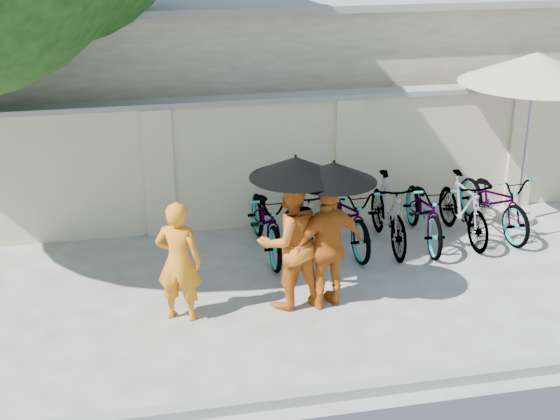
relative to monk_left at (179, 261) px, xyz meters
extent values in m
plane|color=#B5B4B0|center=(0.95, -0.34, -0.77)|extent=(80.00, 80.00, 0.00)
cube|color=gray|center=(0.95, -2.04, -0.71)|extent=(40.00, 0.16, 0.12)
cube|color=beige|center=(1.95, 2.86, 0.23)|extent=(20.00, 0.30, 2.00)
cube|color=beige|center=(2.95, 6.66, 0.83)|extent=(14.00, 6.00, 3.20)
imported|color=orange|center=(0.00, 0.00, 0.00)|extent=(0.66, 0.55, 1.55)
imported|color=#CE671B|center=(1.40, 0.07, 0.11)|extent=(1.00, 0.86, 1.76)
cylinder|color=black|center=(1.45, -0.01, 0.67)|extent=(0.02, 0.02, 0.89)
cone|color=black|center=(1.45, -0.01, 1.11)|extent=(1.13, 1.13, 0.26)
imported|color=#C35E17|center=(1.87, -0.06, 0.05)|extent=(1.04, 0.64, 1.65)
cylinder|color=black|center=(1.89, -0.14, 0.61)|extent=(0.02, 0.02, 0.90)
cone|color=black|center=(1.89, -0.14, 1.06)|extent=(1.06, 1.06, 0.24)
cylinder|color=gray|center=(5.65, 2.03, -0.72)|extent=(0.52, 0.52, 0.10)
cylinder|color=#9593A7|center=(5.65, 2.03, 0.46)|extent=(0.06, 0.06, 2.47)
cone|color=#BABC99|center=(5.65, 2.03, 1.74)|extent=(2.57, 2.57, 0.47)
imported|color=#9593A7|center=(1.43, 1.71, -0.26)|extent=(0.71, 1.98, 1.04)
imported|color=#9593A7|center=(2.03, 1.76, -0.28)|extent=(0.66, 1.67, 0.98)
imported|color=#9593A7|center=(2.64, 1.69, -0.26)|extent=(0.81, 1.99, 1.02)
imported|color=#9593A7|center=(3.24, 1.55, -0.23)|extent=(0.61, 1.84, 1.09)
imported|color=#9593A7|center=(3.84, 1.61, -0.27)|extent=(0.89, 2.00, 1.02)
imported|color=#9593A7|center=(4.45, 1.57, -0.26)|extent=(0.52, 1.71, 1.02)
imported|color=#9593A7|center=(5.05, 1.77, -0.26)|extent=(0.89, 2.00, 1.02)
camera|label=1|loc=(-0.57, -8.64, 4.08)|focal=50.00mm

